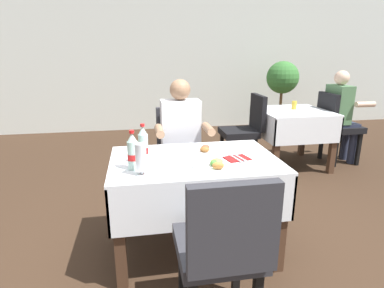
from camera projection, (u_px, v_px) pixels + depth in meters
The scene contains 18 objects.
ground_plane at pixel (195, 264), 2.32m from camera, with size 11.00×11.00×0.00m, color #382619.
back_wall at pixel (154, 49), 5.96m from camera, with size 11.00×0.12×3.06m, color silver.
main_dining_table at pixel (194, 181), 2.33m from camera, with size 1.20×0.79×0.76m.
chair_far_diner_seat at pixel (180, 152), 3.08m from camera, with size 0.44×0.50×0.97m.
chair_near_camera_side at pixel (223, 247), 1.59m from camera, with size 0.44×0.50×0.97m.
seated_diner_far at pixel (181, 139), 2.93m from camera, with size 0.50×0.46×1.26m.
plate_near_camera at pixel (214, 165), 2.09m from camera, with size 0.24×0.24×0.06m.
plate_far_diner at pixel (201, 150), 2.41m from camera, with size 0.24×0.24×0.05m.
beer_glass_left at pixel (141, 159), 1.95m from camera, with size 0.07×0.07×0.20m.
cola_bottle_primary at pixel (143, 146), 2.15m from camera, with size 0.07×0.07×0.28m.
cola_bottle_secondary at pixel (133, 152), 2.04m from camera, with size 0.07×0.07×0.26m.
napkin_cutlery_set at pixel (237, 158), 2.27m from camera, with size 0.19×0.20×0.01m.
background_dining_table at pixel (292, 124), 4.17m from camera, with size 0.88×0.86×0.76m.
background_chair_left at pixel (245, 127), 4.06m from camera, with size 0.50×0.44×0.97m.
background_chair_right at pixel (336, 123), 4.28m from camera, with size 0.50×0.44×0.97m.
background_patron at pixel (341, 112), 4.24m from camera, with size 0.46×0.50×1.26m.
background_table_tumbler at pixel (294, 105), 4.17m from camera, with size 0.06×0.06×0.11m, color gold.
potted_plant_corner at pixel (282, 87), 5.71m from camera, with size 0.58×0.58×1.33m.
Camera 1 is at (-0.37, -1.93, 1.50)m, focal length 29.48 mm.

